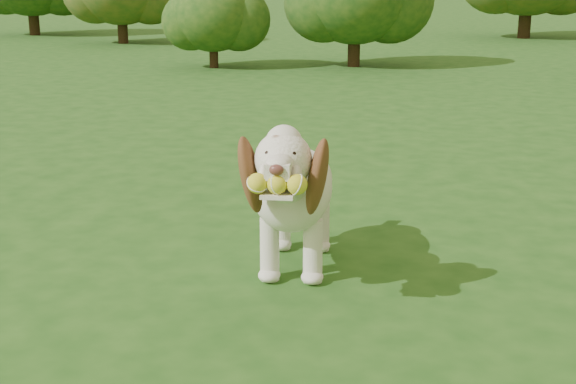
% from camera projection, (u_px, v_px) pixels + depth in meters
% --- Properties ---
extents(ground, '(80.00, 80.00, 0.00)m').
position_uv_depth(ground, '(273.00, 304.00, 3.32)').
color(ground, '#1B4714').
rests_on(ground, ground).
extents(dog, '(0.51, 1.15, 0.75)m').
position_uv_depth(dog, '(294.00, 187.00, 3.57)').
color(dog, silver).
rests_on(dog, ground).
extents(shrub_a, '(1.21, 1.21, 1.25)m').
position_uv_depth(shrub_a, '(213.00, 15.00, 11.15)').
color(shrub_a, '#382314').
rests_on(shrub_a, ground).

